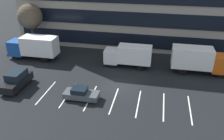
# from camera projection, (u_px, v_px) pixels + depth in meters

# --- Properties ---
(ground_plane) EXTENTS (120.00, 120.00, 0.00)m
(ground_plane) POSITION_uv_depth(u_px,v_px,m) (119.00, 86.00, 29.54)
(ground_plane) COLOR black
(lot_markings) EXTENTS (16.94, 5.40, 0.01)m
(lot_markings) POSITION_uv_depth(u_px,v_px,m) (114.00, 100.00, 26.72)
(lot_markings) COLOR silver
(lot_markings) RESTS_ON ground_plane
(box_truck_white) EXTENTS (6.99, 2.32, 3.24)m
(box_truck_white) POSITION_uv_depth(u_px,v_px,m) (129.00, 55.00, 34.06)
(box_truck_white) COLOR white
(box_truck_white) RESTS_ON ground_plane
(box_truck_orange) EXTENTS (7.87, 2.61, 3.65)m
(box_truck_orange) POSITION_uv_depth(u_px,v_px,m) (199.00, 59.00, 32.13)
(box_truck_orange) COLOR #D85914
(box_truck_orange) RESTS_ON ground_plane
(box_truck_blue) EXTENTS (7.92, 2.62, 3.67)m
(box_truck_blue) POSITION_uv_depth(u_px,v_px,m) (34.00, 46.00, 36.54)
(box_truck_blue) COLOR #194799
(box_truck_blue) RESTS_ON ground_plane
(sedan_charcoal) EXTENTS (4.04, 1.69, 1.45)m
(sedan_charcoal) POSITION_uv_depth(u_px,v_px,m) (81.00, 94.00, 26.71)
(sedan_charcoal) COLOR #474C51
(sedan_charcoal) RESTS_ON ground_plane
(suv_black) EXTENTS (1.99, 4.70, 2.13)m
(suv_black) POSITION_uv_depth(u_px,v_px,m) (16.00, 80.00, 28.93)
(suv_black) COLOR black
(suv_black) RESTS_ON ground_plane
(bare_tree) EXTENTS (4.15, 4.15, 7.79)m
(bare_tree) POSITION_uv_depth(u_px,v_px,m) (30.00, 17.00, 38.87)
(bare_tree) COLOR #473323
(bare_tree) RESTS_ON ground_plane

